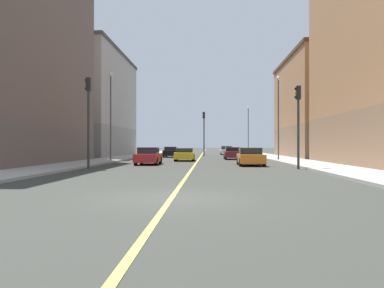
{
  "coord_description": "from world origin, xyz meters",
  "views": [
    {
      "loc": [
        1.12,
        -11.22,
        1.6
      ],
      "look_at": [
        -1.09,
        37.85,
        1.73
      ],
      "focal_mm": 34.7,
      "sensor_mm": 36.0,
      "label": 1
    }
  ],
  "objects_px": {
    "building_right_corner": "(6,43)",
    "car_red": "(148,156)",
    "car_yellow": "(185,155)",
    "building_left_mid": "(321,107)",
    "traffic_light_left_near": "(298,115)",
    "street_lamp_left_near": "(278,110)",
    "car_black": "(171,152)",
    "traffic_light_median_far": "(204,128)",
    "traffic_light_right_near": "(88,110)",
    "street_lamp_left_far": "(248,126)",
    "car_orange": "(250,157)",
    "street_lamp_right_near": "(111,108)",
    "building_right_midblock": "(92,105)",
    "car_white": "(226,151)",
    "car_maroon": "(233,153)"
  },
  "relations": [
    {
      "from": "building_right_corner",
      "to": "car_red",
      "type": "bearing_deg",
      "value": 2.78
    },
    {
      "from": "car_yellow",
      "to": "building_left_mid",
      "type": "bearing_deg",
      "value": 32.47
    },
    {
      "from": "traffic_light_left_near",
      "to": "street_lamp_left_near",
      "type": "height_order",
      "value": "street_lamp_left_near"
    },
    {
      "from": "car_yellow",
      "to": "car_black",
      "type": "bearing_deg",
      "value": 102.75
    },
    {
      "from": "building_right_corner",
      "to": "car_yellow",
      "type": "bearing_deg",
      "value": 28.68
    },
    {
      "from": "traffic_light_median_far",
      "to": "street_lamp_left_near",
      "type": "bearing_deg",
      "value": -64.49
    },
    {
      "from": "traffic_light_left_near",
      "to": "car_yellow",
      "type": "bearing_deg",
      "value": 123.91
    },
    {
      "from": "building_left_mid",
      "to": "traffic_light_right_near",
      "type": "xyz_separation_m",
      "value": [
        -22.46,
        -23.02,
        -2.4
      ]
    },
    {
      "from": "street_lamp_left_far",
      "to": "car_orange",
      "type": "relative_size",
      "value": 1.91
    },
    {
      "from": "building_left_mid",
      "to": "car_red",
      "type": "relative_size",
      "value": 4.63
    },
    {
      "from": "traffic_light_right_near",
      "to": "car_black",
      "type": "bearing_deg",
      "value": 82.12
    },
    {
      "from": "street_lamp_right_near",
      "to": "car_black",
      "type": "bearing_deg",
      "value": 73.2
    },
    {
      "from": "street_lamp_left_near",
      "to": "street_lamp_left_far",
      "type": "relative_size",
      "value": 1.02
    },
    {
      "from": "building_right_midblock",
      "to": "car_orange",
      "type": "xyz_separation_m",
      "value": [
        19.76,
        -22.68,
        -6.66
      ]
    },
    {
      "from": "street_lamp_left_near",
      "to": "street_lamp_left_far",
      "type": "height_order",
      "value": "street_lamp_left_near"
    },
    {
      "from": "traffic_light_left_near",
      "to": "traffic_light_median_far",
      "type": "xyz_separation_m",
      "value": [
        -6.6,
        28.35,
        0.48
      ]
    },
    {
      "from": "building_left_mid",
      "to": "traffic_light_median_far",
      "type": "xyz_separation_m",
      "value": [
        -14.97,
        5.33,
        -2.3
      ]
    },
    {
      "from": "building_left_mid",
      "to": "car_black",
      "type": "bearing_deg",
      "value": 178.6
    },
    {
      "from": "car_red",
      "to": "car_white",
      "type": "bearing_deg",
      "value": 75.8
    },
    {
      "from": "car_maroon",
      "to": "car_white",
      "type": "relative_size",
      "value": 1.0
    },
    {
      "from": "car_red",
      "to": "car_yellow",
      "type": "bearing_deg",
      "value": 70.76
    },
    {
      "from": "traffic_light_median_far",
      "to": "car_maroon",
      "type": "bearing_deg",
      "value": -73.58
    },
    {
      "from": "building_right_midblock",
      "to": "car_black",
      "type": "distance_m",
      "value": 13.8
    },
    {
      "from": "traffic_light_right_near",
      "to": "car_white",
      "type": "bearing_deg",
      "value": 72.95
    },
    {
      "from": "car_red",
      "to": "car_orange",
      "type": "distance_m",
      "value": 8.23
    },
    {
      "from": "building_right_midblock",
      "to": "street_lamp_left_far",
      "type": "distance_m",
      "value": 27.15
    },
    {
      "from": "street_lamp_right_near",
      "to": "street_lamp_left_far",
      "type": "distance_m",
      "value": 34.89
    },
    {
      "from": "building_right_midblock",
      "to": "car_yellow",
      "type": "height_order",
      "value": "building_right_midblock"
    },
    {
      "from": "street_lamp_left_far",
      "to": "car_black",
      "type": "relative_size",
      "value": 1.84
    },
    {
      "from": "car_red",
      "to": "car_maroon",
      "type": "height_order",
      "value": "car_red"
    },
    {
      "from": "traffic_light_right_near",
      "to": "car_maroon",
      "type": "bearing_deg",
      "value": 57.12
    },
    {
      "from": "traffic_light_left_near",
      "to": "street_lamp_left_near",
      "type": "xyz_separation_m",
      "value": [
        1.02,
        12.38,
        1.48
      ]
    },
    {
      "from": "street_lamp_left_far",
      "to": "car_red",
      "type": "relative_size",
      "value": 2.06
    },
    {
      "from": "traffic_light_median_far",
      "to": "car_orange",
      "type": "bearing_deg",
      "value": -80.71
    },
    {
      "from": "building_right_midblock",
      "to": "street_lamp_left_far",
      "type": "relative_size",
      "value": 2.53
    },
    {
      "from": "car_red",
      "to": "traffic_light_median_far",
      "type": "bearing_deg",
      "value": 79.63
    },
    {
      "from": "building_right_midblock",
      "to": "car_orange",
      "type": "relative_size",
      "value": 4.83
    },
    {
      "from": "car_black",
      "to": "traffic_light_right_near",
      "type": "bearing_deg",
      "value": -97.88
    },
    {
      "from": "car_black",
      "to": "car_yellow",
      "type": "bearing_deg",
      "value": -77.25
    },
    {
      "from": "car_red",
      "to": "car_white",
      "type": "relative_size",
      "value": 0.89
    },
    {
      "from": "traffic_light_right_near",
      "to": "car_orange",
      "type": "bearing_deg",
      "value": 20.44
    },
    {
      "from": "building_right_corner",
      "to": "traffic_light_left_near",
      "type": "distance_m",
      "value": 23.76
    },
    {
      "from": "car_red",
      "to": "street_lamp_left_near",
      "type": "bearing_deg",
      "value": 31.06
    },
    {
      "from": "traffic_light_median_far",
      "to": "street_lamp_left_far",
      "type": "xyz_separation_m",
      "value": [
        7.62,
        12.08,
        0.94
      ]
    },
    {
      "from": "traffic_light_left_near",
      "to": "traffic_light_right_near",
      "type": "height_order",
      "value": "traffic_light_right_near"
    },
    {
      "from": "car_yellow",
      "to": "car_black",
      "type": "height_order",
      "value": "car_black"
    },
    {
      "from": "car_maroon",
      "to": "traffic_light_right_near",
      "type": "bearing_deg",
      "value": -122.88
    },
    {
      "from": "street_lamp_right_near",
      "to": "car_black",
      "type": "relative_size",
      "value": 1.85
    },
    {
      "from": "building_left_mid",
      "to": "car_white",
      "type": "relative_size",
      "value": 4.14
    },
    {
      "from": "car_maroon",
      "to": "car_black",
      "type": "xyz_separation_m",
      "value": [
        -7.64,
        6.65,
        0.0
      ]
    }
  ]
}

